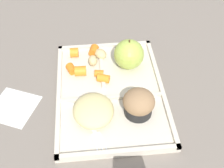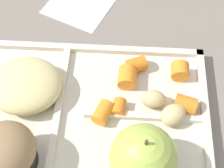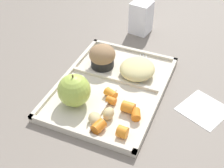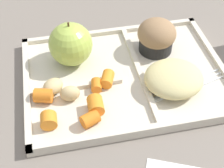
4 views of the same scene
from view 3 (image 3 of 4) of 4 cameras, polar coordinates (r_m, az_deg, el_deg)
ground at (r=0.80m, az=-0.17°, el=-1.04°), size 6.00×6.00×0.00m
lunch_tray at (r=0.79m, az=-0.18°, el=-0.72°), size 0.36×0.26×0.02m
green_apple at (r=0.73m, az=-7.10°, el=-1.19°), size 0.08×0.08×0.09m
bran_muffin at (r=0.84m, az=-1.82°, el=5.15°), size 0.07×0.07×0.07m
carrot_slice_diagonal at (r=0.74m, az=-0.17°, el=-3.11°), size 0.02×0.03×0.02m
carrot_slice_large at (r=0.68m, az=-2.53°, el=-7.95°), size 0.03×0.03×0.02m
carrot_slice_back at (r=0.72m, az=3.04°, el=-4.37°), size 0.03×0.03×0.03m
carrot_slice_edge at (r=0.67m, az=1.95°, el=-8.96°), size 0.03×0.02×0.03m
carrot_slice_near_corner at (r=0.76m, az=-0.24°, el=-1.81°), size 0.03×0.04×0.02m
carrot_slice_center at (r=0.71m, az=4.50°, el=-5.70°), size 0.03×0.03×0.02m
potato_chunk_wedge at (r=0.69m, az=-3.24°, el=-6.51°), size 0.05×0.05×0.02m
potato_chunk_golden at (r=0.70m, az=-0.65°, el=-5.55°), size 0.03×0.03×0.03m
egg_noodle_pile at (r=0.82m, az=4.76°, el=2.85°), size 0.10×0.09×0.04m
meatball_side at (r=0.81m, az=4.29°, el=2.00°), size 0.04×0.04×0.04m
meatball_back at (r=0.81m, az=5.37°, el=1.60°), size 0.03×0.03×0.03m
meatball_front at (r=0.81m, az=5.09°, el=2.47°), size 0.04×0.04×0.04m
plastic_fork at (r=0.86m, az=5.70°, el=3.22°), size 0.15×0.06×0.00m
milk_carton at (r=1.02m, az=5.47°, el=12.31°), size 0.07×0.07×0.10m
paper_napkin at (r=0.78m, az=16.79°, el=-4.56°), size 0.14×0.14×0.00m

